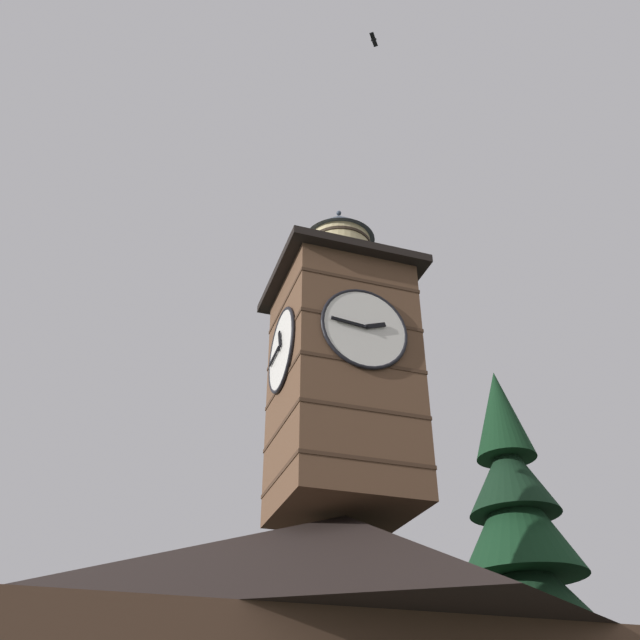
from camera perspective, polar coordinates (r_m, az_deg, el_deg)
clock_tower at (r=19.11m, az=1.79°, el=-3.85°), size 4.11×4.11×9.91m
pine_tree_behind at (r=24.47m, az=-0.55°, el=-24.45°), size 6.34×6.34×14.24m
pine_tree_aside at (r=24.92m, az=17.32°, el=-23.34°), size 7.18×7.18×15.03m
moon at (r=53.43m, az=3.86°, el=-17.55°), size 2.37×2.37×2.37m
flying_bird_high at (r=24.54m, az=4.48°, el=22.20°), size 0.45×0.51×0.11m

